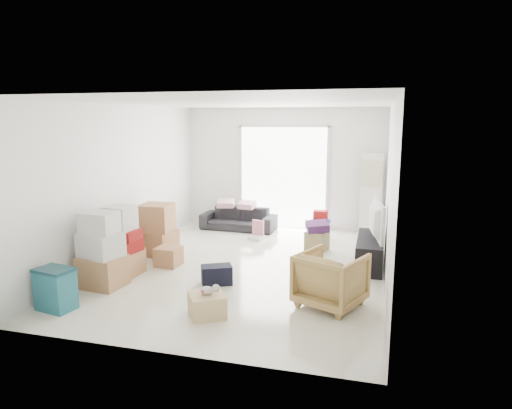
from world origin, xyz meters
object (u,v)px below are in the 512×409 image
object	(u,v)px
sofa	(239,215)
armchair	(331,277)
ac_tower	(371,195)
storage_bins	(56,289)
ottoman	(317,241)
kids_table	(320,219)
wood_crate	(207,305)
tv_console	(370,252)
television	(371,234)

from	to	relation	value
sofa	armchair	xyz separation A→B (m)	(2.45, -3.77, 0.08)
ac_tower	storage_bins	bearing A→B (deg)	-127.73
ac_tower	armchair	size ratio (longest dim) A/B	2.18
ac_tower	sofa	size ratio (longest dim) A/B	1.05
ottoman	kids_table	size ratio (longest dim) A/B	0.63
storage_bins	kids_table	distance (m)	5.37
wood_crate	tv_console	bearing A→B (deg)	53.62
sofa	ottoman	bearing A→B (deg)	-29.76
kids_table	ac_tower	bearing A→B (deg)	23.13
sofa	storage_bins	bearing A→B (deg)	-99.07
ac_tower	kids_table	distance (m)	1.18
ottoman	ac_tower	bearing A→B (deg)	55.62
sofa	armchair	distance (m)	4.49
television	sofa	xyz separation A→B (m)	(-2.91, 1.88, -0.22)
wood_crate	storage_bins	bearing A→B (deg)	-170.54
television	kids_table	bearing A→B (deg)	24.65
ac_tower	storage_bins	xyz separation A→B (m)	(-3.85, -4.98, -0.60)
kids_table	television	bearing A→B (deg)	-56.88
wood_crate	kids_table	bearing A→B (deg)	78.15
television	ottoman	bearing A→B (deg)	47.69
television	storage_bins	world-z (taller)	television
armchair	tv_console	bearing A→B (deg)	-80.52
television	sofa	size ratio (longest dim) A/B	0.65
television	storage_bins	size ratio (longest dim) A/B	1.96
ac_tower	ottoman	size ratio (longest dim) A/B	4.82
storage_bins	sofa	bearing A→B (deg)	78.43
ac_tower	kids_table	size ratio (longest dim) A/B	3.02
tv_console	ac_tower	bearing A→B (deg)	91.41
tv_console	sofa	world-z (taller)	sofa
sofa	storage_bins	distance (m)	4.93
ac_tower	armchair	bearing A→B (deg)	-96.03
ac_tower	sofa	distance (m)	2.92
tv_console	wood_crate	distance (m)	3.26
ottoman	wood_crate	xyz separation A→B (m)	(-0.95, -3.28, -0.04)
sofa	storage_bins	size ratio (longest dim) A/B	3.00
ac_tower	storage_bins	world-z (taller)	ac_tower
ac_tower	kids_table	xyz separation A→B (m)	(-1.00, -0.43, -0.47)
television	sofa	distance (m)	3.47
armchair	storage_bins	world-z (taller)	armchair
ac_tower	storage_bins	size ratio (longest dim) A/B	3.15
ac_tower	television	size ratio (longest dim) A/B	1.61
television	ottoman	distance (m)	1.24
television	wood_crate	distance (m)	3.28
tv_console	wood_crate	size ratio (longest dim) A/B	3.35
tv_console	armchair	distance (m)	1.96
wood_crate	ac_tower	bearing A→B (deg)	67.97
sofa	kids_table	xyz separation A→B (m)	(1.87, -0.28, 0.08)
tv_console	armchair	size ratio (longest dim) A/B	1.78
television	wood_crate	bearing A→B (deg)	135.14
storage_bins	armchair	bearing A→B (deg)	17.10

